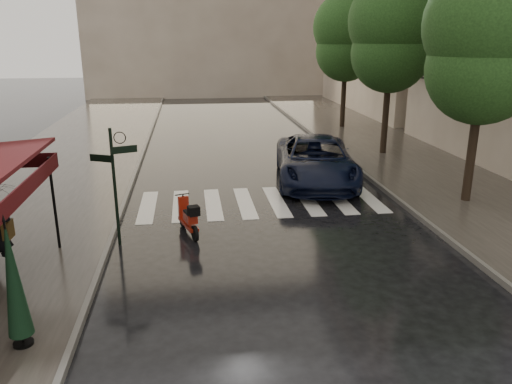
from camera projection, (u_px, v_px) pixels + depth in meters
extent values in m
plane|color=black|center=(161.00, 299.00, 10.41)|extent=(120.00, 120.00, 0.00)
cube|color=#38332D|center=(67.00, 164.00, 21.17)|extent=(6.00, 60.00, 0.12)
cube|color=#38332D|center=(398.00, 153.00, 23.04)|extent=(5.50, 60.00, 0.12)
cube|color=#595651|center=(140.00, 161.00, 21.55)|extent=(0.12, 60.00, 0.16)
cube|color=#595651|center=(339.00, 155.00, 22.68)|extent=(0.12, 60.00, 0.16)
cube|color=silver|center=(148.00, 207.00, 16.00)|extent=(0.50, 3.20, 0.01)
cube|color=silver|center=(181.00, 205.00, 16.13)|extent=(0.50, 3.20, 0.01)
cube|color=silver|center=(213.00, 204.00, 16.26)|extent=(0.50, 3.20, 0.01)
cube|color=silver|center=(245.00, 203.00, 16.39)|extent=(0.50, 3.20, 0.01)
cube|color=silver|center=(277.00, 201.00, 16.53)|extent=(0.50, 3.20, 0.01)
cube|color=silver|center=(307.00, 200.00, 16.66)|extent=(0.50, 3.20, 0.01)
cube|color=silver|center=(338.00, 199.00, 16.79)|extent=(0.50, 3.20, 0.01)
cube|color=silver|center=(368.00, 197.00, 16.93)|extent=(0.50, 3.20, 0.01)
cube|color=#45090F|center=(9.00, 205.00, 8.92)|extent=(0.04, 7.00, 0.35)
cylinder|color=black|center=(54.00, 204.00, 12.29)|extent=(0.07, 0.07, 2.35)
cylinder|color=black|center=(115.00, 188.00, 12.63)|extent=(0.08, 0.08, 3.10)
cube|color=black|center=(124.00, 150.00, 12.37)|extent=(0.62, 0.26, 0.18)
cube|color=black|center=(101.00, 158.00, 12.36)|extent=(0.56, 0.29, 0.18)
cylinder|color=black|center=(474.00, 136.00, 15.68)|extent=(0.28, 0.28, 4.26)
sphere|color=#183312|center=(483.00, 69.00, 15.07)|extent=(3.40, 3.40, 3.40)
sphere|color=#183312|center=(489.00, 24.00, 14.68)|extent=(3.80, 3.80, 3.80)
cylinder|color=black|center=(386.00, 104.00, 22.26)|extent=(0.28, 0.28, 4.48)
sphere|color=#183312|center=(390.00, 53.00, 21.61)|extent=(3.40, 3.40, 3.40)
sphere|color=#183312|center=(393.00, 20.00, 21.20)|extent=(3.80, 3.80, 3.80)
cylinder|color=black|center=(344.00, 89.00, 28.92)|extent=(0.28, 0.28, 4.37)
sphere|color=#183312|center=(346.00, 51.00, 28.29)|extent=(3.40, 3.40, 3.40)
sphere|color=#183312|center=(347.00, 27.00, 27.89)|extent=(3.80, 3.80, 3.80)
sphere|color=#183312|center=(348.00, 3.00, 27.52)|extent=(2.60, 2.60, 2.60)
cube|color=#493213|center=(8.00, 230.00, 11.11)|extent=(0.17, 0.36, 0.41)
cylinder|color=black|center=(195.00, 233.00, 13.28)|extent=(0.21, 0.44, 0.43)
cylinder|color=black|center=(183.00, 220.00, 14.25)|extent=(0.21, 0.44, 0.43)
cube|color=maroon|center=(188.00, 224.00, 13.77)|extent=(0.58, 1.18, 0.09)
cube|color=maroon|center=(190.00, 217.00, 13.49)|extent=(0.40, 0.55, 0.25)
cube|color=maroon|center=(184.00, 208.00, 14.01)|extent=(0.30, 0.19, 0.67)
cylinder|color=black|center=(182.00, 194.00, 13.98)|extent=(0.40, 0.15, 0.03)
cube|color=black|center=(194.00, 211.00, 13.12)|extent=(0.35, 0.34, 0.25)
imported|color=black|center=(316.00, 160.00, 18.51)|extent=(3.60, 6.32, 1.66)
cylinder|color=black|center=(24.00, 343.00, 8.66)|extent=(0.34, 0.34, 0.05)
cylinder|color=black|center=(14.00, 284.00, 8.32)|extent=(0.04, 0.04, 2.24)
cone|color=black|center=(13.00, 278.00, 8.29)|extent=(0.42, 0.42, 2.13)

